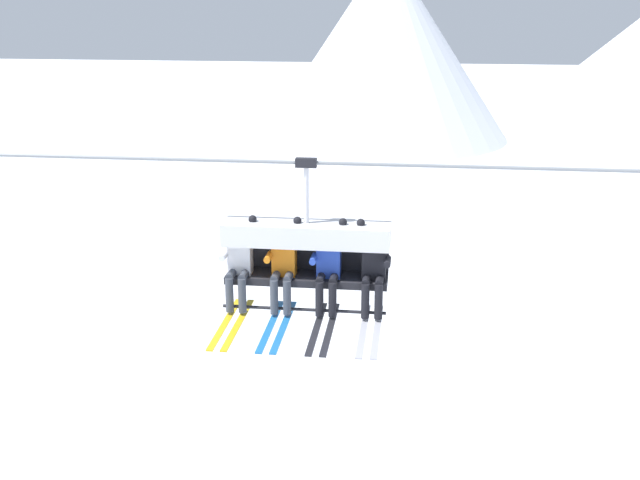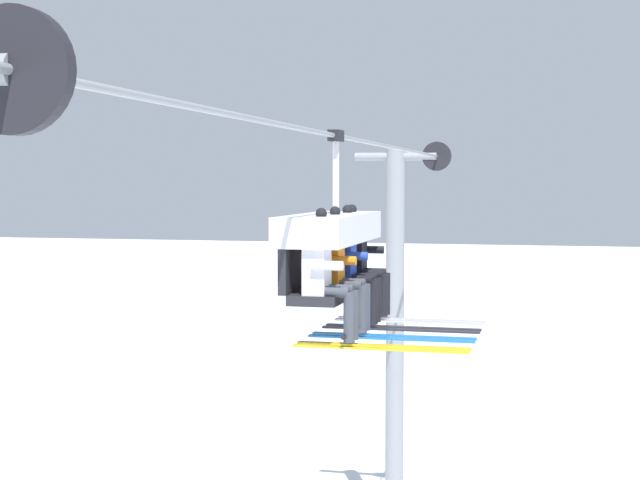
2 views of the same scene
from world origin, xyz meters
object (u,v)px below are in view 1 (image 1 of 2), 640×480
Objects in this scene: skier_orange at (283,265)px; skier_blue at (328,267)px; skier_black at (373,269)px; skier_white at (239,263)px; chairlift_chair at (307,242)px.

skier_orange and skier_blue have the same top height.
skier_orange is 1.00× the size of skier_black.
skier_blue is at bearing 180.00° from skier_black.
skier_white and skier_black have the same top height.
skier_white is 1.23m from skier_blue.
skier_black is at bearing 0.00° from skier_orange.
chairlift_chair is at bearing 13.16° from skier_white.
skier_orange and skier_black have the same top height.
chairlift_chair is 0.98m from skier_white.
skier_blue is (0.31, -0.21, -0.27)m from chairlift_chair.
chairlift_chair is 1.33× the size of skier_blue.
chairlift_chair is 0.46m from skier_orange.
skier_white is at bearing 180.00° from skier_blue.
skier_blue is at bearing 0.00° from skier_orange.
skier_orange is (0.61, 0.00, 0.00)m from skier_white.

